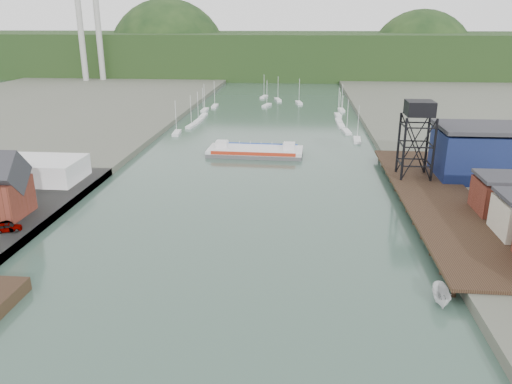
% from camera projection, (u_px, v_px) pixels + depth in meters
% --- Properties ---
extents(ground, '(600.00, 600.00, 0.00)m').
position_uv_depth(ground, '(197.00, 340.00, 55.43)').
color(ground, '#314C40').
rests_on(ground, ground).
extents(east_pier, '(14.00, 70.00, 2.45)m').
position_uv_depth(east_pier, '(437.00, 198.00, 94.09)').
color(east_pier, black).
rests_on(east_pier, ground).
extents(white_shed, '(18.00, 12.00, 4.50)m').
position_uv_depth(white_shed, '(38.00, 170.00, 104.94)').
color(white_shed, silver).
rests_on(white_shed, west_quay).
extents(lift_tower, '(6.50, 6.50, 16.00)m').
position_uv_depth(lift_tower, '(419.00, 113.00, 102.02)').
color(lift_tower, black).
rests_on(lift_tower, east_pier).
extents(blue_shed, '(20.50, 14.50, 11.30)m').
position_uv_depth(blue_shed, '(485.00, 153.00, 105.45)').
color(blue_shed, '#0D173C').
rests_on(blue_shed, east_land).
extents(marina_sailboats, '(57.71, 92.65, 0.90)m').
position_uv_depth(marina_sailboats, '(272.00, 115.00, 185.70)').
color(marina_sailboats, silver).
rests_on(marina_sailboats, ground).
extents(smokestacks, '(11.20, 8.20, 60.00)m').
position_uv_depth(smokestacks, '(89.00, 27.00, 273.47)').
color(smokestacks, '#A8A8A3').
rests_on(smokestacks, ground).
extents(distant_hills, '(500.00, 120.00, 80.00)m').
position_uv_depth(distant_hills, '(280.00, 57.00, 336.16)').
color(distant_hills, black).
rests_on(distant_hills, ground).
extents(chain_ferry, '(25.05, 10.89, 3.56)m').
position_uv_depth(chain_ferry, '(255.00, 151.00, 131.23)').
color(chain_ferry, '#4E4E50').
rests_on(chain_ferry, ground).
extents(motorboat, '(2.60, 5.55, 2.07)m').
position_uv_depth(motorboat, '(441.00, 296.00, 62.18)').
color(motorboat, silver).
rests_on(motorboat, ground).
extents(car_west_a, '(4.55, 3.14, 1.44)m').
position_uv_depth(car_west_a, '(8.00, 227.00, 79.68)').
color(car_west_a, '#999999').
rests_on(car_west_a, west_quay).
extents(car_west_b, '(4.11, 2.73, 1.28)m').
position_uv_depth(car_west_b, '(7.00, 226.00, 80.30)').
color(car_west_b, '#999999').
rests_on(car_west_b, west_quay).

